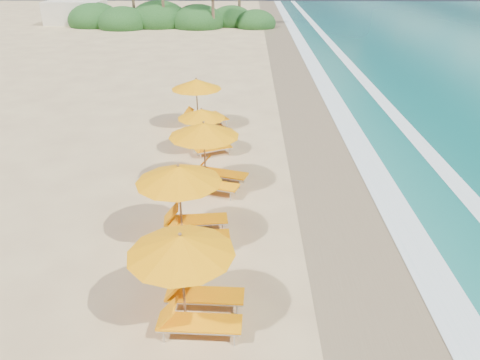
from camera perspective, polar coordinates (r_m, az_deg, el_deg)
ground at (r=16.37m, az=0.00°, el=-3.77°), size 160.00×160.00×0.00m
wet_sand at (r=16.79m, az=13.81°, el=-3.78°), size 4.00×160.00×0.01m
surf_foam at (r=17.57m, az=22.46°, el=-3.62°), size 4.00×160.00×0.01m
station_1 at (r=11.09m, az=-6.08°, el=-11.42°), size 2.82×2.61×2.56m
station_2 at (r=14.14m, az=-6.59°, el=-2.27°), size 3.05×2.87×2.64m
station_3 at (r=17.37m, az=-3.77°, el=3.53°), size 3.39×3.31×2.68m
station_4 at (r=20.74m, az=-4.28°, el=6.46°), size 2.82×2.80×2.15m
station_5 at (r=24.10m, az=-4.89°, el=9.89°), size 3.48×3.48×2.60m
treeline at (r=60.99m, az=-9.03°, el=19.12°), size 25.80×8.80×9.74m
beach_building at (r=66.40m, az=-19.58°, el=18.93°), size 7.00×5.00×2.80m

